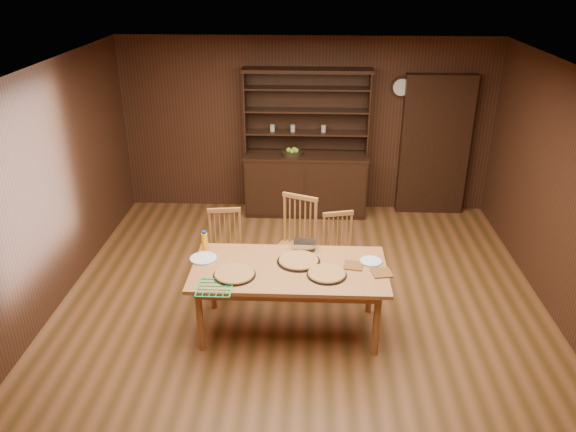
{
  "coord_description": "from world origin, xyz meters",
  "views": [
    {
      "loc": [
        0.09,
        -5.17,
        3.59
      ],
      "look_at": [
        -0.16,
        0.4,
        1.01
      ],
      "focal_mm": 35.0,
      "sensor_mm": 36.0,
      "label": 1
    }
  ],
  "objects_px": {
    "dining_table": "(289,274)",
    "chair_center": "(296,239)",
    "chair_left": "(226,248)",
    "china_hutch": "(306,176)",
    "chair_right": "(339,249)",
    "juice_bottle": "(205,241)"
  },
  "relations": [
    {
      "from": "chair_center",
      "to": "juice_bottle",
      "type": "relative_size",
      "value": 5.18
    },
    {
      "from": "chair_left",
      "to": "chair_right",
      "type": "bearing_deg",
      "value": -4.9
    },
    {
      "from": "chair_right",
      "to": "chair_center",
      "type": "bearing_deg",
      "value": 162.32
    },
    {
      "from": "dining_table",
      "to": "chair_left",
      "type": "bearing_deg",
      "value": 133.39
    },
    {
      "from": "dining_table",
      "to": "juice_bottle",
      "type": "relative_size",
      "value": 9.11
    },
    {
      "from": "chair_right",
      "to": "juice_bottle",
      "type": "bearing_deg",
      "value": -173.53
    },
    {
      "from": "chair_center",
      "to": "chair_right",
      "type": "xyz_separation_m",
      "value": [
        0.5,
        -0.03,
        -0.1
      ]
    },
    {
      "from": "chair_left",
      "to": "juice_bottle",
      "type": "height_order",
      "value": "chair_left"
    },
    {
      "from": "chair_center",
      "to": "china_hutch",
      "type": "bearing_deg",
      "value": 110.46
    },
    {
      "from": "dining_table",
      "to": "chair_left",
      "type": "distance_m",
      "value": 1.14
    },
    {
      "from": "chair_left",
      "to": "chair_right",
      "type": "height_order",
      "value": "chair_left"
    },
    {
      "from": "chair_right",
      "to": "dining_table",
      "type": "bearing_deg",
      "value": -135.12
    },
    {
      "from": "china_hutch",
      "to": "chair_center",
      "type": "distance_m",
      "value": 2.1
    },
    {
      "from": "china_hutch",
      "to": "chair_left",
      "type": "xyz_separation_m",
      "value": [
        -0.89,
        -2.2,
        -0.08
      ]
    },
    {
      "from": "chair_left",
      "to": "china_hutch",
      "type": "bearing_deg",
      "value": 59.82
    },
    {
      "from": "dining_table",
      "to": "juice_bottle",
      "type": "bearing_deg",
      "value": 158.99
    },
    {
      "from": "juice_bottle",
      "to": "chair_left",
      "type": "bearing_deg",
      "value": 73.25
    },
    {
      "from": "china_hutch",
      "to": "chair_right",
      "type": "relative_size",
      "value": 2.33
    },
    {
      "from": "dining_table",
      "to": "juice_bottle",
      "type": "height_order",
      "value": "juice_bottle"
    },
    {
      "from": "juice_bottle",
      "to": "china_hutch",
      "type": "bearing_deg",
      "value": 68.83
    },
    {
      "from": "dining_table",
      "to": "chair_center",
      "type": "height_order",
      "value": "chair_center"
    },
    {
      "from": "juice_bottle",
      "to": "chair_right",
      "type": "bearing_deg",
      "value": 20.4
    }
  ]
}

